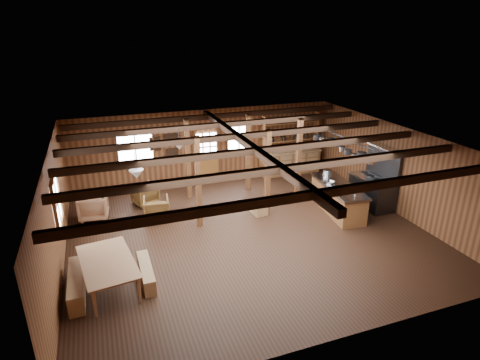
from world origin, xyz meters
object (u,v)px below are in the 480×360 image
Objects in this scene: commercial_range at (374,187)px; kitchen_island at (338,198)px; armchair_a at (145,194)px; dining_table at (111,274)px; armchair_c at (93,206)px; armchair_b at (156,209)px.

kitchen_island is at bearing -178.71° from commercial_range.
kitchen_island reaches higher than armchair_a.
armchair_c is at bearing -3.33° from dining_table.
dining_table is at bearing 70.97° from armchair_b.
armchair_b is (-7.00, 1.42, -0.30)m from commercial_range.
armchair_c is (-8.85, 2.18, -0.26)m from commercial_range.
kitchen_island is 7.34m from dining_table.
commercial_range is 1.02× the size of dining_table.
commercial_range is 2.62× the size of armchair_b.
armchair_b is at bearing 171.96° from kitchen_island.
dining_table is at bearing 52.29° from armchair_a.
kitchen_island reaches higher than armchair_b.
dining_table is 2.66× the size of armchair_a.
commercial_range reaches higher than dining_table.
dining_table is at bearing 101.19° from armchair_c.
dining_table reaches higher than armchair_a.
commercial_range is 2.72× the size of armchair_a.
commercial_range reaches higher than armchair_b.
kitchen_island reaches higher than dining_table.
kitchen_island is 5.79m from armchair_b.
dining_table is 2.32× the size of armchair_c.
commercial_range reaches higher than kitchen_island.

